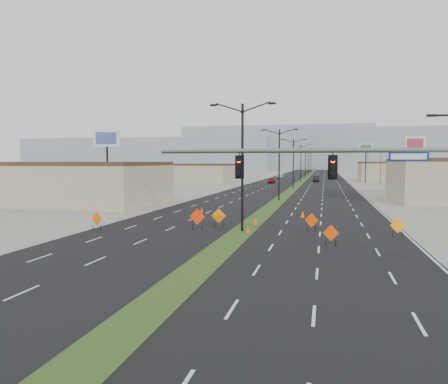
% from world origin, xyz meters
% --- Properties ---
extents(ground, '(600.00, 600.00, 0.00)m').
position_xyz_m(ground, '(0.00, 0.00, 0.00)').
color(ground, gray).
rests_on(ground, ground).
extents(road_surface, '(25.00, 400.00, 0.02)m').
position_xyz_m(road_surface, '(0.00, 100.00, 0.00)').
color(road_surface, black).
rests_on(road_surface, ground).
extents(median_strip, '(2.00, 400.00, 0.04)m').
position_xyz_m(median_strip, '(0.00, 100.00, 0.00)').
color(median_strip, '#314E1C').
rests_on(median_strip, ground).
extents(building_sw_near, '(40.00, 16.00, 5.00)m').
position_xyz_m(building_sw_near, '(-35.00, 30.00, 2.50)').
color(building_sw_near, tan).
rests_on(building_sw_near, ground).
extents(building_sw_far, '(30.00, 14.00, 4.50)m').
position_xyz_m(building_sw_far, '(-32.00, 85.00, 2.25)').
color(building_sw_far, tan).
rests_on(building_sw_far, ground).
extents(building_se_far, '(44.00, 16.00, 5.00)m').
position_xyz_m(building_se_far, '(38.00, 110.00, 2.50)').
color(building_se_far, tan).
rests_on(building_se_far, ground).
extents(mesa_west, '(180.00, 50.00, 22.00)m').
position_xyz_m(mesa_west, '(-120.00, 280.00, 11.00)').
color(mesa_west, '#8295A2').
rests_on(mesa_west, ground).
extents(mesa_center, '(220.00, 50.00, 28.00)m').
position_xyz_m(mesa_center, '(40.00, 300.00, 14.00)').
color(mesa_center, '#8295A2').
rests_on(mesa_center, ground).
extents(mesa_backdrop, '(140.00, 50.00, 32.00)m').
position_xyz_m(mesa_backdrop, '(-30.00, 320.00, 16.00)').
color(mesa_backdrop, '#8295A2').
rests_on(mesa_backdrop, ground).
extents(signal_mast, '(16.30, 0.60, 8.00)m').
position_xyz_m(signal_mast, '(8.56, 2.00, 4.79)').
color(signal_mast, slate).
rests_on(signal_mast, ground).
extents(streetlight_0, '(5.15, 0.24, 10.02)m').
position_xyz_m(streetlight_0, '(0.00, 12.00, 5.42)').
color(streetlight_0, black).
rests_on(streetlight_0, ground).
extents(streetlight_1, '(5.15, 0.24, 10.02)m').
position_xyz_m(streetlight_1, '(0.00, 40.00, 5.42)').
color(streetlight_1, black).
rests_on(streetlight_1, ground).
extents(streetlight_2, '(5.15, 0.24, 10.02)m').
position_xyz_m(streetlight_2, '(0.00, 68.00, 5.42)').
color(streetlight_2, black).
rests_on(streetlight_2, ground).
extents(streetlight_3, '(5.15, 0.24, 10.02)m').
position_xyz_m(streetlight_3, '(0.00, 96.00, 5.42)').
color(streetlight_3, black).
rests_on(streetlight_3, ground).
extents(streetlight_4, '(5.15, 0.24, 10.02)m').
position_xyz_m(streetlight_4, '(0.00, 124.00, 5.42)').
color(streetlight_4, black).
rests_on(streetlight_4, ground).
extents(streetlight_5, '(5.15, 0.24, 10.02)m').
position_xyz_m(streetlight_5, '(0.00, 152.00, 5.42)').
color(streetlight_5, black).
rests_on(streetlight_5, ground).
extents(streetlight_6, '(5.15, 0.24, 10.02)m').
position_xyz_m(streetlight_6, '(0.00, 180.00, 5.42)').
color(streetlight_6, black).
rests_on(streetlight_6, ground).
extents(utility_pole_1, '(1.60, 0.20, 9.00)m').
position_xyz_m(utility_pole_1, '(20.00, 60.00, 4.67)').
color(utility_pole_1, '#4C3823').
rests_on(utility_pole_1, ground).
extents(utility_pole_2, '(1.60, 0.20, 9.00)m').
position_xyz_m(utility_pole_2, '(20.00, 95.00, 4.67)').
color(utility_pole_2, '#4C3823').
rests_on(utility_pole_2, ground).
extents(utility_pole_3, '(1.60, 0.20, 9.00)m').
position_xyz_m(utility_pole_3, '(20.00, 130.00, 4.67)').
color(utility_pole_3, '#4C3823').
rests_on(utility_pole_3, ground).
extents(car_left, '(1.68, 4.12, 1.40)m').
position_xyz_m(car_left, '(-6.78, 88.49, 0.70)').
color(car_left, maroon).
rests_on(car_left, ground).
extents(car_mid, '(1.82, 4.89, 1.60)m').
position_xyz_m(car_mid, '(3.97, 99.75, 0.80)').
color(car_mid, black).
rests_on(car_mid, ground).
extents(car_far, '(2.39, 5.00, 1.41)m').
position_xyz_m(car_far, '(-7.82, 120.31, 0.70)').
color(car_far, '#A4ABAE').
rests_on(car_far, ground).
extents(construction_sign_0, '(1.11, 0.38, 1.54)m').
position_xyz_m(construction_sign_0, '(-11.41, 9.80, 0.90)').
color(construction_sign_0, '#D84F04').
rests_on(construction_sign_0, ground).
extents(construction_sign_1, '(1.21, 0.27, 1.63)m').
position_xyz_m(construction_sign_1, '(-2.27, 13.44, 0.96)').
color(construction_sign_1, orange).
rests_on(construction_sign_1, ground).
extents(construction_sign_2, '(1.30, 0.29, 1.76)m').
position_xyz_m(construction_sign_2, '(-3.66, 11.91, 1.04)').
color(construction_sign_2, '#FF3405').
rests_on(construction_sign_2, ground).
extents(construction_sign_3, '(1.05, 0.49, 1.50)m').
position_xyz_m(construction_sign_3, '(5.34, 12.95, 0.88)').
color(construction_sign_3, '#FF3F05').
rests_on(construction_sign_3, ground).
extents(construction_sign_4, '(1.04, 0.28, 1.41)m').
position_xyz_m(construction_sign_4, '(6.74, 7.37, 0.82)').
color(construction_sign_4, '#ED4305').
rests_on(construction_sign_4, ground).
extents(construction_sign_5, '(1.09, 0.10, 1.45)m').
position_xyz_m(construction_sign_5, '(11.50, 11.70, 0.84)').
color(construction_sign_5, orange).
rests_on(construction_sign_5, ground).
extents(cone_0, '(0.35, 0.35, 0.53)m').
position_xyz_m(cone_0, '(0.55, 11.46, 0.27)').
color(cone_0, '#F04705').
rests_on(cone_0, ground).
extents(cone_1, '(0.44, 0.44, 0.69)m').
position_xyz_m(cone_1, '(0.52, 15.33, 0.34)').
color(cone_1, '#FA5805').
rests_on(cone_1, ground).
extents(cone_2, '(0.54, 0.54, 0.68)m').
position_xyz_m(cone_2, '(4.21, 21.86, 0.34)').
color(cone_2, '#FF5205').
rests_on(cone_2, ground).
extents(cone_3, '(0.40, 0.40, 0.58)m').
position_xyz_m(cone_3, '(-6.74, 23.91, 0.29)').
color(cone_3, '#EF3B05').
rests_on(cone_3, ground).
extents(pole_sign_west, '(3.00, 1.29, 9.33)m').
position_xyz_m(pole_sign_west, '(-19.28, 26.50, 7.60)').
color(pole_sign_west, black).
rests_on(pole_sign_west, ground).
extents(pole_sign_east_near, '(2.90, 1.22, 8.98)m').
position_xyz_m(pole_sign_east_near, '(18.27, 42.92, 7.29)').
color(pole_sign_east_near, black).
rests_on(pole_sign_east_near, ground).
extents(pole_sign_east_far, '(3.32, 1.06, 10.19)m').
position_xyz_m(pole_sign_east_far, '(16.48, 96.63, 8.36)').
color(pole_sign_east_far, black).
rests_on(pole_sign_east_far, ground).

